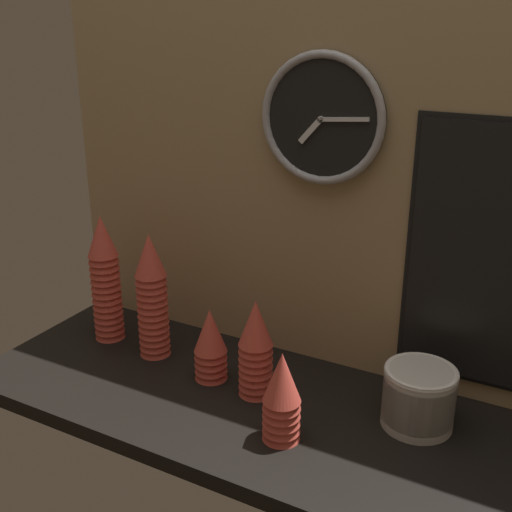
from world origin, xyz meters
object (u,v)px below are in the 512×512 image
cup_stack_far_left (105,278)px  wall_clock (322,119)px  cup_stack_center_right (282,397)px  menu_board (511,263)px  cup_stack_left (152,296)px  bowl_stack_right (419,396)px  cup_stack_center (256,348)px  cup_stack_center_left (210,344)px

cup_stack_far_left → wall_clock: size_ratio=1.17×
cup_stack_center_right → menu_board: bearing=42.5°
cup_stack_left → cup_stack_center_right: 50.23cm
cup_stack_left → cup_stack_far_left: 17.26cm
cup_stack_center_right → wall_clock: 63.85cm
cup_stack_far_left → bowl_stack_right: size_ratio=2.24×
cup_stack_center_right → wall_clock: size_ratio=0.68×
cup_stack_left → cup_stack_center_right: bearing=-20.0°
cup_stack_center → cup_stack_center_left: bearing=176.1°
cup_stack_center_right → menu_board: 57.63cm
wall_clock → menu_board: (45.26, 0.89, -27.89)cm
cup_stack_left → menu_board: (84.80, 17.83, 18.99)cm
cup_stack_far_left → bowl_stack_right: bearing=0.4°
cup_stack_center_left → bowl_stack_right: bearing=6.0°
cup_stack_center → bowl_stack_right: bearing=9.5°
cup_stack_center_right → wall_clock: (-7.23, 33.99, 53.56)cm
cup_stack_left → cup_stack_far_left: bearing=174.9°
cup_stack_center_left → cup_stack_center: (13.39, -0.92, 2.87)cm
bowl_stack_right → wall_clock: bearing=155.1°
cup_stack_center_right → bowl_stack_right: bearing=37.9°
cup_stack_far_left → cup_stack_center_right: bearing=-16.2°
cup_stack_center_left → menu_board: menu_board is taller
cup_stack_center_left → cup_stack_center_right: cup_stack_center_right is taller
cup_stack_center → bowl_stack_right: size_ratio=1.54×
cup_stack_center_right → cup_stack_center_left: bearing=152.7°
menu_board → cup_stack_center: bearing=-156.8°
wall_clock → cup_stack_center_right: bearing=-78.0°
cup_stack_center_right → bowl_stack_right: size_ratio=1.30×
cup_stack_left → cup_stack_far_left: cup_stack_far_left is taller
bowl_stack_right → wall_clock: size_ratio=0.52×
cup_stack_left → cup_stack_center_right: (46.78, -17.05, -6.69)cm
cup_stack_center_right → cup_stack_center: cup_stack_center is taller
cup_stack_far_left → cup_stack_center_right: size_ratio=1.73×
cup_stack_left → bowl_stack_right: (71.39, 2.15, -9.86)cm
cup_stack_left → cup_stack_center_right: size_ratio=1.63×
wall_clock → menu_board: size_ratio=0.50×
bowl_stack_right → cup_stack_center_right: bearing=-142.1°
cup_stack_center → menu_board: bearing=23.2°
bowl_stack_right → cup_stack_far_left: bearing=-179.6°
cup_stack_center_left → cup_stack_center: 13.73cm
cup_stack_center → cup_stack_center_right: bearing=-44.0°
wall_clock → menu_board: wall_clock is taller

